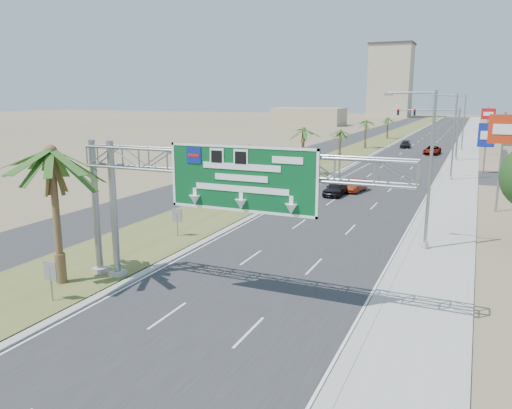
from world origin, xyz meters
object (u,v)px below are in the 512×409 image
at_px(palm_near, 51,152).
at_px(sign_gantry, 215,174).
at_px(pole_sign_blue, 486,137).
at_px(pole_sign_red_far, 488,117).
at_px(car_right_lane, 432,150).
at_px(pole_sign_red_near, 503,135).
at_px(signal_mast, 444,129).
at_px(car_left_lane, 336,188).
at_px(car_mid_lane, 356,186).
at_px(car_far, 405,145).

bearing_deg(palm_near, sign_gantry, 13.32).
xyz_separation_m(pole_sign_blue, pole_sign_red_far, (0.32, 23.53, 1.58)).
relative_size(sign_gantry, pole_sign_blue, 2.53).
relative_size(car_right_lane, pole_sign_red_near, 0.62).
distance_m(car_right_lane, pole_sign_red_near, 45.14).
distance_m(pole_sign_red_near, pole_sign_blue, 23.33).
relative_size(signal_mast, pole_sign_red_far, 1.29).
bearing_deg(car_left_lane, car_mid_lane, 69.22).
height_order(car_left_lane, car_far, car_left_lane).
height_order(sign_gantry, car_far, sign_gantry).
bearing_deg(car_right_lane, car_left_lane, -92.81).
bearing_deg(pole_sign_red_far, car_left_lane, -106.87).
height_order(signal_mast, car_mid_lane, signal_mast).
distance_m(sign_gantry, car_far, 80.25).
height_order(palm_near, signal_mast, palm_near).
height_order(palm_near, pole_sign_red_far, palm_near).
bearing_deg(car_right_lane, palm_near, -95.13).
bearing_deg(car_far, pole_sign_red_near, -77.87).
distance_m(car_right_lane, pole_sign_blue, 22.47).
relative_size(sign_gantry, car_right_lane, 3.23).
bearing_deg(car_mid_lane, car_left_lane, -107.13).
distance_m(car_far, pole_sign_blue, 33.89).
bearing_deg(car_mid_lane, pole_sign_blue, 64.91).
xyz_separation_m(car_left_lane, car_mid_lane, (1.30, 2.85, -0.08)).
bearing_deg(car_far, car_right_lane, -63.36).
distance_m(palm_near, car_left_lane, 30.81).
xyz_separation_m(car_left_lane, pole_sign_red_far, (13.76, 45.36, 5.57)).
bearing_deg(sign_gantry, pole_sign_red_far, 80.34).
bearing_deg(car_mid_lane, pole_sign_red_far, 81.16).
height_order(signal_mast, pole_sign_blue, signal_mast).
bearing_deg(car_mid_lane, signal_mast, 86.28).
relative_size(sign_gantry, car_mid_lane, 4.24).
bearing_deg(signal_mast, car_right_lane, 104.87).
relative_size(car_mid_lane, pole_sign_red_far, 0.49).
relative_size(pole_sign_red_near, pole_sign_blue, 1.27).
relative_size(car_far, pole_sign_red_near, 0.54).
height_order(signal_mast, car_left_lane, signal_mast).
distance_m(signal_mast, car_left_lane, 35.62).
distance_m(palm_near, pole_sign_red_far, 77.55).
bearing_deg(pole_sign_red_far, pole_sign_blue, -90.79).
xyz_separation_m(palm_near, car_right_lane, (12.27, 71.88, -6.21)).
bearing_deg(car_right_lane, car_mid_lane, -91.47).
bearing_deg(sign_gantry, car_mid_lane, 90.10).
relative_size(signal_mast, pole_sign_blue, 1.55).
xyz_separation_m(signal_mast, pole_sign_red_near, (6.78, -35.97, 1.70)).
bearing_deg(signal_mast, sign_gantry, -95.74).
relative_size(sign_gantry, car_far, 3.73).
bearing_deg(car_right_lane, pole_sign_blue, -64.39).
height_order(car_far, pole_sign_red_near, pole_sign_red_near).
bearing_deg(car_left_lane, palm_near, -99.16).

